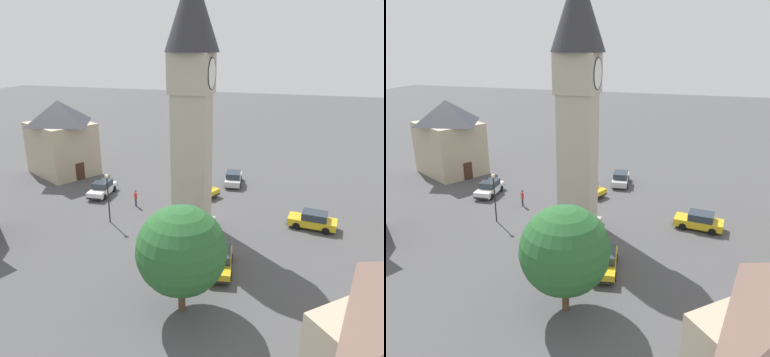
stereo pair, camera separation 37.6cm
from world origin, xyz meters
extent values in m
plane|color=#4C4C4F|center=(0.00, 0.00, 0.00)|extent=(200.00, 200.00, 0.00)
cube|color=#A59C89|center=(0.00, 0.00, 0.30)|extent=(3.48, 3.48, 0.60)
cube|color=#B7AD99|center=(0.00, 0.00, 6.18)|extent=(2.78, 2.78, 11.15)
cube|color=#B7AD99|center=(0.00, 0.00, 13.28)|extent=(3.12, 3.12, 3.06)
cone|color=#2D2D33|center=(0.00, 0.00, 17.88)|extent=(4.21, 4.21, 6.13)
cylinder|color=white|center=(0.00, 1.59, 13.28)|extent=(2.34, 0.04, 2.34)
torus|color=black|center=(0.00, 1.60, 13.28)|extent=(2.40, 0.06, 2.40)
cube|color=black|center=(0.00, 1.63, 13.54)|extent=(0.05, 0.02, 0.65)
cube|color=black|center=(0.35, 1.63, 13.28)|extent=(0.89, 0.02, 0.04)
cylinder|color=white|center=(0.00, -1.59, 13.28)|extent=(2.34, 0.04, 2.34)
torus|color=black|center=(0.00, -1.60, 13.28)|extent=(2.40, 0.06, 2.40)
cube|color=silver|center=(12.15, -1.36, 0.59)|extent=(4.27, 2.15, 0.64)
cube|color=#28333D|center=(12.01, -1.37, 1.21)|extent=(2.26, 1.79, 0.64)
cylinder|color=black|center=(13.29, -0.42, 0.32)|extent=(0.66, 0.29, 0.64)
cylinder|color=black|center=(13.47, -2.01, 0.32)|extent=(0.66, 0.29, 0.64)
cylinder|color=black|center=(10.84, -0.70, 0.32)|extent=(0.66, 0.29, 0.64)
cylinder|color=black|center=(11.02, -2.29, 0.32)|extent=(0.66, 0.29, 0.64)
cube|color=black|center=(14.16, -1.13, 0.37)|extent=(0.31, 1.67, 0.16)
cube|color=gold|center=(-5.73, -3.78, 0.59)|extent=(4.32, 2.34, 0.64)
cube|color=#28333D|center=(-5.59, -3.76, 1.21)|extent=(2.32, 1.88, 0.64)
cylinder|color=black|center=(-6.82, -4.77, 0.32)|extent=(0.67, 0.32, 0.64)
cylinder|color=black|center=(-7.08, -3.19, 0.32)|extent=(0.67, 0.32, 0.64)
cylinder|color=black|center=(-4.39, -4.37, 0.32)|extent=(0.67, 0.32, 0.64)
cylinder|color=black|center=(-4.65, -2.79, 0.32)|extent=(0.67, 0.32, 0.64)
cube|color=black|center=(-7.73, -4.11, 0.37)|extent=(0.39, 1.66, 0.16)
cube|color=white|center=(4.75, 11.52, 0.59)|extent=(4.22, 2.00, 0.64)
cube|color=#28333D|center=(4.90, 11.53, 1.21)|extent=(2.21, 1.71, 0.64)
cylinder|color=black|center=(3.58, 10.63, 0.32)|extent=(0.65, 0.27, 0.64)
cylinder|color=black|center=(3.47, 12.23, 0.32)|extent=(0.65, 0.27, 0.64)
cylinder|color=black|center=(6.04, 10.82, 0.32)|extent=(0.65, 0.27, 0.64)
cylinder|color=black|center=(5.92, 12.41, 0.32)|extent=(0.65, 0.27, 0.64)
cube|color=black|center=(2.74, 11.37, 0.37)|extent=(0.24, 1.67, 0.16)
cube|color=gold|center=(3.14, -10.14, 0.59)|extent=(2.12, 4.26, 0.64)
cube|color=#28333D|center=(3.12, -10.29, 1.21)|extent=(1.77, 2.25, 0.64)
cylinder|color=black|center=(2.47, -8.83, 0.32)|extent=(0.29, 0.66, 0.64)
cylinder|color=black|center=(4.07, -9.00, 0.32)|extent=(0.29, 0.66, 0.64)
cylinder|color=black|center=(2.21, -11.27, 0.32)|extent=(0.29, 0.66, 0.64)
cylinder|color=black|center=(3.81, -11.44, 0.32)|extent=(0.29, 0.66, 0.64)
cube|color=black|center=(3.35, -8.13, 0.37)|extent=(1.67, 0.30, 0.16)
cube|color=gold|center=(8.02, 1.49, 0.59)|extent=(3.27, 4.43, 0.64)
cube|color=#28333D|center=(8.08, 1.63, 1.21)|extent=(2.30, 2.56, 0.64)
cylinder|color=black|center=(8.22, 0.04, 0.32)|extent=(0.47, 0.67, 0.64)
cylinder|color=black|center=(6.77, 0.71, 0.32)|extent=(0.47, 0.67, 0.64)
cylinder|color=black|center=(9.26, 2.27, 0.32)|extent=(0.47, 0.67, 0.64)
cylinder|color=black|center=(7.81, 2.94, 0.32)|extent=(0.47, 0.67, 0.64)
cube|color=black|center=(7.16, -0.34, 0.37)|extent=(1.56, 0.81, 0.16)
cylinder|color=#2D3351|center=(2.97, 6.74, 0.41)|extent=(0.13, 0.13, 0.82)
cylinder|color=#2D3351|center=(3.11, 6.86, 0.41)|extent=(0.13, 0.13, 0.82)
cube|color=#D13838|center=(3.04, 6.80, 1.12)|extent=(0.42, 0.40, 0.60)
cylinder|color=#D13838|center=(2.86, 6.64, 1.07)|extent=(0.09, 0.09, 0.60)
cylinder|color=#D13838|center=(3.21, 6.95, 1.07)|extent=(0.09, 0.09, 0.60)
sphere|color=#9E7051|center=(3.04, 6.80, 1.57)|extent=(0.22, 0.22, 0.22)
sphere|color=black|center=(3.04, 6.79, 1.59)|extent=(0.20, 0.20, 0.20)
cylinder|color=brown|center=(-10.60, -2.54, 1.12)|extent=(0.44, 0.44, 2.25)
sphere|color=#28602D|center=(-10.60, -2.54, 4.12)|extent=(5.37, 5.37, 5.37)
cube|color=tan|center=(10.12, 19.87, 3.19)|extent=(8.83, 9.51, 6.38)
pyramid|color=#383842|center=(10.12, 19.87, 7.73)|extent=(9.27, 9.99, 2.71)
cube|color=#422819|center=(8.38, 16.46, 1.05)|extent=(1.02, 0.57, 2.10)
cylinder|color=black|center=(-0.93, 7.56, 2.13)|extent=(0.12, 0.12, 4.25)
sphere|color=beige|center=(-0.93, 7.56, 4.43)|extent=(0.36, 0.36, 0.36)
camera|label=1|loc=(-28.89, -8.70, 15.38)|focal=35.50mm
camera|label=2|loc=(-28.77, -9.06, 15.38)|focal=35.50mm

